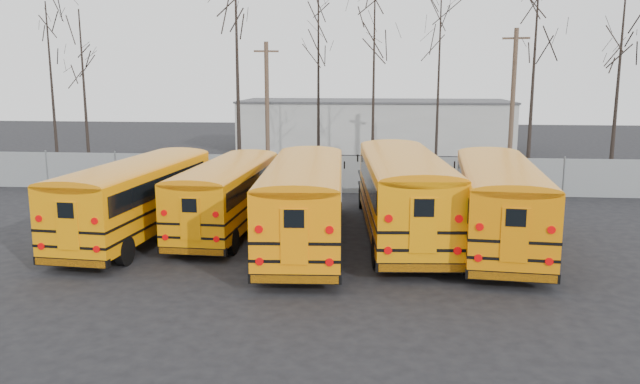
# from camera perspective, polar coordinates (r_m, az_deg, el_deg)

# --- Properties ---
(ground) EXTENTS (120.00, 120.00, 0.00)m
(ground) POSITION_cam_1_polar(r_m,az_deg,el_deg) (21.88, -1.31, -5.92)
(ground) COLOR black
(ground) RESTS_ON ground
(fence) EXTENTS (40.00, 0.04, 2.00)m
(fence) POSITION_cam_1_polar(r_m,az_deg,el_deg) (33.33, 1.13, 1.63)
(fence) COLOR gray
(fence) RESTS_ON ground
(distant_building) EXTENTS (22.00, 8.00, 4.00)m
(distant_building) POSITION_cam_1_polar(r_m,az_deg,el_deg) (52.99, 4.97, 6.07)
(distant_building) COLOR #B1B1AC
(distant_building) RESTS_ON ground
(bus_a) EXTENTS (3.41, 11.17, 3.08)m
(bus_a) POSITION_cam_1_polar(r_m,az_deg,el_deg) (25.00, -16.22, 0.01)
(bus_a) COLOR black
(bus_a) RESTS_ON ground
(bus_b) EXTENTS (2.77, 10.42, 2.89)m
(bus_b) POSITION_cam_1_polar(r_m,az_deg,el_deg) (25.37, -8.38, 0.22)
(bus_b) COLOR black
(bus_b) RESTS_ON ground
(bus_c) EXTENTS (3.39, 11.82, 3.27)m
(bus_c) POSITION_cam_1_polar(r_m,az_deg,el_deg) (22.71, -1.38, -0.33)
(bus_c) COLOR black
(bus_c) RESTS_ON ground
(bus_d) EXTENTS (3.78, 12.35, 3.41)m
(bus_d) POSITION_cam_1_polar(r_m,az_deg,el_deg) (24.10, 7.56, 0.42)
(bus_d) COLOR black
(bus_d) RESTS_ON ground
(bus_e) EXTENTS (3.59, 11.71, 3.23)m
(bus_e) POSITION_cam_1_polar(r_m,az_deg,el_deg) (23.71, 15.94, -0.33)
(bus_e) COLOR black
(bus_e) RESTS_ON ground
(utility_pole_left) EXTENTS (1.40, 0.58, 8.11)m
(utility_pole_left) POSITION_cam_1_polar(r_m,az_deg,el_deg) (37.02, -4.85, 7.44)
(utility_pole_left) COLOR #503C2D
(utility_pole_left) RESTS_ON ground
(utility_pole_right) EXTENTS (1.58, 0.47, 8.95)m
(utility_pole_right) POSITION_cam_1_polar(r_m,az_deg,el_deg) (39.65, 17.19, 7.85)
(utility_pole_right) COLOR brown
(utility_pole_right) RESTS_ON ground
(tree_0) EXTENTS (0.26, 0.26, 10.54)m
(tree_0) POSITION_cam_1_polar(r_m,az_deg,el_deg) (41.97, -23.29, 8.51)
(tree_0) COLOR black
(tree_0) RESTS_ON ground
(tree_1) EXTENTS (0.26, 0.26, 9.86)m
(tree_1) POSITION_cam_1_polar(r_m,az_deg,el_deg) (38.67, -20.71, 8.07)
(tree_1) COLOR black
(tree_1) RESTS_ON ground
(tree_2) EXTENTS (0.26, 0.26, 12.59)m
(tree_2) POSITION_cam_1_polar(r_m,az_deg,el_deg) (37.48, -7.56, 10.68)
(tree_2) COLOR black
(tree_2) RESTS_ON ground
(tree_3) EXTENTS (0.26, 0.26, 11.93)m
(tree_3) POSITION_cam_1_polar(r_m,az_deg,el_deg) (38.04, -0.15, 10.28)
(tree_3) COLOR black
(tree_3) RESTS_ON ground
(tree_4) EXTENTS (0.26, 0.26, 11.03)m
(tree_4) POSITION_cam_1_polar(r_m,az_deg,el_deg) (34.38, 4.91, 9.44)
(tree_4) COLOR black
(tree_4) RESTS_ON ground
(tree_5) EXTENTS (0.26, 0.26, 11.45)m
(tree_5) POSITION_cam_1_polar(r_m,az_deg,el_deg) (37.39, 10.77, 9.71)
(tree_5) COLOR black
(tree_5) RESTS_ON ground
(tree_6) EXTENTS (0.26, 0.26, 11.49)m
(tree_6) POSITION_cam_1_polar(r_m,az_deg,el_deg) (37.00, 18.88, 9.35)
(tree_6) COLOR black
(tree_6) RESTS_ON ground
(tree_7) EXTENTS (0.26, 0.26, 10.38)m
(tree_7) POSITION_cam_1_polar(r_m,az_deg,el_deg) (37.56, 25.51, 8.05)
(tree_7) COLOR black
(tree_7) RESTS_ON ground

